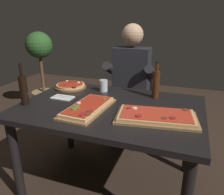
{
  "coord_description": "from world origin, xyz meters",
  "views": [
    {
      "loc": [
        0.55,
        -1.49,
        1.38
      ],
      "look_at": [
        0.0,
        0.05,
        0.79
      ],
      "focal_mm": 35.49,
      "sensor_mm": 36.0,
      "label": 1
    }
  ],
  "objects_px": {
    "pizza_rectangular_left": "(88,107)",
    "diner_chair": "(132,99)",
    "pizza_round_far": "(71,86)",
    "potted_plant_corner": "(42,73)",
    "pizza_rectangular_front": "(156,116)",
    "wine_bottle_dark": "(156,84)",
    "seated_diner": "(130,81)",
    "oil_bottle_amber": "(24,89)",
    "tumbler_near_camera": "(104,86)",
    "dining_table": "(110,117)"
  },
  "relations": [
    {
      "from": "wine_bottle_dark",
      "to": "seated_diner",
      "type": "xyz_separation_m",
      "value": [
        -0.34,
        0.43,
        -0.12
      ]
    },
    {
      "from": "diner_chair",
      "to": "seated_diner",
      "type": "xyz_separation_m",
      "value": [
        0.0,
        -0.12,
        0.26
      ]
    },
    {
      "from": "pizza_rectangular_front",
      "to": "potted_plant_corner",
      "type": "bearing_deg",
      "value": 145.87
    },
    {
      "from": "dining_table",
      "to": "pizza_rectangular_left",
      "type": "distance_m",
      "value": 0.22
    },
    {
      "from": "oil_bottle_amber",
      "to": "potted_plant_corner",
      "type": "height_order",
      "value": "potted_plant_corner"
    },
    {
      "from": "diner_chair",
      "to": "seated_diner",
      "type": "bearing_deg",
      "value": -90.0
    },
    {
      "from": "pizza_rectangular_front",
      "to": "pizza_rectangular_left",
      "type": "xyz_separation_m",
      "value": [
        -0.5,
        -0.01,
        0.0
      ]
    },
    {
      "from": "pizza_round_far",
      "to": "oil_bottle_amber",
      "type": "bearing_deg",
      "value": -102.71
    },
    {
      "from": "pizza_round_far",
      "to": "seated_diner",
      "type": "xyz_separation_m",
      "value": [
        0.48,
        0.43,
        -0.02
      ]
    },
    {
      "from": "tumbler_near_camera",
      "to": "seated_diner",
      "type": "bearing_deg",
      "value": 71.71
    },
    {
      "from": "dining_table",
      "to": "pizza_rectangular_front",
      "type": "height_order",
      "value": "pizza_rectangular_front"
    },
    {
      "from": "pizza_rectangular_front",
      "to": "tumbler_near_camera",
      "type": "bearing_deg",
      "value": 141.81
    },
    {
      "from": "pizza_rectangular_left",
      "to": "wine_bottle_dark",
      "type": "height_order",
      "value": "wine_bottle_dark"
    },
    {
      "from": "pizza_rectangular_left",
      "to": "diner_chair",
      "type": "distance_m",
      "value": 1.03
    },
    {
      "from": "pizza_rectangular_front",
      "to": "pizza_rectangular_left",
      "type": "bearing_deg",
      "value": -178.41
    },
    {
      "from": "diner_chair",
      "to": "potted_plant_corner",
      "type": "distance_m",
      "value": 1.48
    },
    {
      "from": "dining_table",
      "to": "oil_bottle_amber",
      "type": "xyz_separation_m",
      "value": [
        -0.63,
        -0.2,
        0.22
      ]
    },
    {
      "from": "pizza_rectangular_front",
      "to": "pizza_rectangular_left",
      "type": "height_order",
      "value": "same"
    },
    {
      "from": "seated_diner",
      "to": "potted_plant_corner",
      "type": "distance_m",
      "value": 1.5
    },
    {
      "from": "dining_table",
      "to": "potted_plant_corner",
      "type": "bearing_deg",
      "value": 142.46
    },
    {
      "from": "pizza_round_far",
      "to": "potted_plant_corner",
      "type": "bearing_deg",
      "value": 139.12
    },
    {
      "from": "seated_diner",
      "to": "dining_table",
      "type": "bearing_deg",
      "value": -87.01
    },
    {
      "from": "wine_bottle_dark",
      "to": "tumbler_near_camera",
      "type": "relative_size",
      "value": 2.87
    },
    {
      "from": "pizza_rectangular_front",
      "to": "oil_bottle_amber",
      "type": "relative_size",
      "value": 1.75
    },
    {
      "from": "dining_table",
      "to": "wine_bottle_dark",
      "type": "relative_size",
      "value": 4.52
    },
    {
      "from": "wine_bottle_dark",
      "to": "diner_chair",
      "type": "bearing_deg",
      "value": 121.41
    },
    {
      "from": "dining_table",
      "to": "pizza_rectangular_left",
      "type": "xyz_separation_m",
      "value": [
        -0.12,
        -0.13,
        0.12
      ]
    },
    {
      "from": "dining_table",
      "to": "pizza_round_far",
      "type": "relative_size",
      "value": 4.67
    },
    {
      "from": "pizza_rectangular_front",
      "to": "potted_plant_corner",
      "type": "xyz_separation_m",
      "value": [
        -1.86,
        1.26,
        -0.13
      ]
    },
    {
      "from": "pizza_rectangular_front",
      "to": "pizza_rectangular_left",
      "type": "relative_size",
      "value": 1.12
    },
    {
      "from": "pizza_round_far",
      "to": "seated_diner",
      "type": "relative_size",
      "value": 0.23
    },
    {
      "from": "wine_bottle_dark",
      "to": "oil_bottle_amber",
      "type": "relative_size",
      "value": 0.94
    },
    {
      "from": "pizza_round_far",
      "to": "pizza_rectangular_left",
      "type": "bearing_deg",
      "value": -48.0
    },
    {
      "from": "oil_bottle_amber",
      "to": "tumbler_near_camera",
      "type": "xyz_separation_m",
      "value": [
        0.46,
        0.51,
        -0.07
      ]
    },
    {
      "from": "oil_bottle_amber",
      "to": "pizza_round_far",
      "type": "bearing_deg",
      "value": 77.29
    },
    {
      "from": "tumbler_near_camera",
      "to": "diner_chair",
      "type": "xyz_separation_m",
      "value": [
        0.14,
        0.54,
        -0.31
      ]
    },
    {
      "from": "wine_bottle_dark",
      "to": "seated_diner",
      "type": "height_order",
      "value": "seated_diner"
    },
    {
      "from": "pizza_rectangular_front",
      "to": "wine_bottle_dark",
      "type": "bearing_deg",
      "value": 100.21
    },
    {
      "from": "wine_bottle_dark",
      "to": "pizza_rectangular_front",
      "type": "bearing_deg",
      "value": -79.79
    },
    {
      "from": "pizza_round_far",
      "to": "seated_diner",
      "type": "distance_m",
      "value": 0.65
    },
    {
      "from": "pizza_round_far",
      "to": "potted_plant_corner",
      "type": "height_order",
      "value": "potted_plant_corner"
    },
    {
      "from": "pizza_rectangular_front",
      "to": "oil_bottle_amber",
      "type": "xyz_separation_m",
      "value": [
        -1.01,
        -0.08,
        0.1
      ]
    },
    {
      "from": "wine_bottle_dark",
      "to": "potted_plant_corner",
      "type": "distance_m",
      "value": 1.98
    },
    {
      "from": "pizza_round_far",
      "to": "tumbler_near_camera",
      "type": "distance_m",
      "value": 0.34
    },
    {
      "from": "pizza_round_far",
      "to": "diner_chair",
      "type": "bearing_deg",
      "value": 48.87
    },
    {
      "from": "dining_table",
      "to": "tumbler_near_camera",
      "type": "height_order",
      "value": "tumbler_near_camera"
    },
    {
      "from": "dining_table",
      "to": "oil_bottle_amber",
      "type": "bearing_deg",
      "value": -162.54
    },
    {
      "from": "wine_bottle_dark",
      "to": "potted_plant_corner",
      "type": "height_order",
      "value": "potted_plant_corner"
    },
    {
      "from": "pizza_rectangular_front",
      "to": "pizza_round_far",
      "type": "distance_m",
      "value": 0.99
    },
    {
      "from": "pizza_rectangular_left",
      "to": "seated_diner",
      "type": "bearing_deg",
      "value": 84.46
    }
  ]
}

